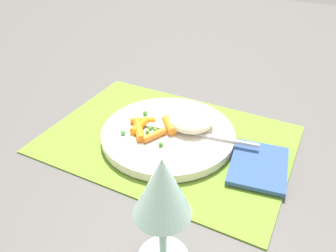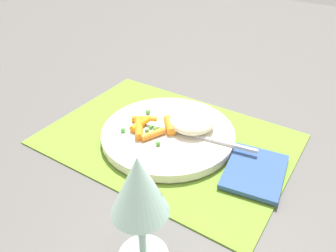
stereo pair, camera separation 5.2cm
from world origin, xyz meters
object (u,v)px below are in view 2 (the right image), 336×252
at_px(rice_mound, 192,121).
at_px(wine_glass, 139,190).
at_px(fork, 188,134).
at_px(napkin, 255,171).
at_px(plate, 168,134).
at_px(carrot_portion, 151,127).

height_order(rice_mound, wine_glass, wine_glass).
relative_size(rice_mound, fork, 0.40).
distance_m(rice_mound, fork, 0.03).
relative_size(rice_mound, napkin, 0.71).
bearing_deg(plate, rice_mound, -137.22).
relative_size(rice_mound, carrot_portion, 0.83).
bearing_deg(fork, carrot_portion, 17.83).
bearing_deg(plate, fork, -171.05).
distance_m(rice_mound, wine_glass, 0.28).
distance_m(rice_mound, napkin, 0.15).
bearing_deg(plate, carrot_portion, 28.87).
distance_m(plate, carrot_portion, 0.04).
xyz_separation_m(rice_mound, fork, (-0.01, 0.02, -0.01)).
distance_m(fork, napkin, 0.14).
bearing_deg(napkin, plate, -2.21).
bearing_deg(fork, plate, 8.95).
xyz_separation_m(fork, napkin, (-0.14, 0.01, -0.02)).
bearing_deg(wine_glass, fork, -73.45).
xyz_separation_m(carrot_portion, wine_glass, (-0.14, 0.21, 0.09)).
xyz_separation_m(plate, rice_mound, (-0.03, -0.03, 0.02)).
distance_m(rice_mound, carrot_portion, 0.08).
xyz_separation_m(carrot_portion, napkin, (-0.20, -0.01, -0.02)).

